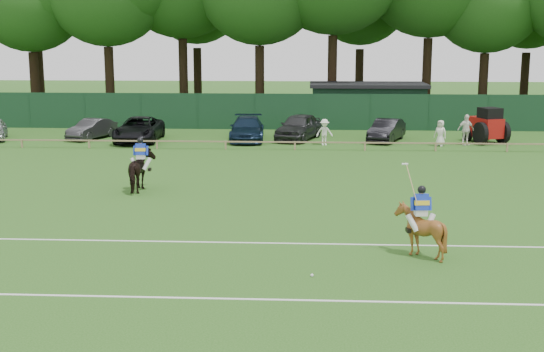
# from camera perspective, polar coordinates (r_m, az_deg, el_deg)

# --- Properties ---
(ground) EXTENTS (160.00, 160.00, 0.00)m
(ground) POSITION_cam_1_polar(r_m,az_deg,el_deg) (24.22, -1.57, -4.61)
(ground) COLOR #1E4C14
(ground) RESTS_ON ground
(horse_dark) EXTENTS (1.03, 2.10, 1.74)m
(horse_dark) POSITION_cam_1_polar(r_m,az_deg,el_deg) (31.17, -10.21, 0.41)
(horse_dark) COLOR black
(horse_dark) RESTS_ON ground
(horse_chestnut) EXTENTS (1.45, 1.59, 1.59)m
(horse_chestnut) POSITION_cam_1_polar(r_m,az_deg,el_deg) (22.11, 11.54, -4.22)
(horse_chestnut) COLOR brown
(horse_chestnut) RESTS_ON ground
(sedan_grey) EXTENTS (2.54, 4.05, 1.26)m
(sedan_grey) POSITION_cam_1_polar(r_m,az_deg,el_deg) (47.52, -13.95, 3.60)
(sedan_grey) COLOR #2D2C2F
(sedan_grey) RESTS_ON ground
(suv_black) EXTENTS (2.64, 5.45, 1.49)m
(suv_black) POSITION_cam_1_polar(r_m,az_deg,el_deg) (45.75, -10.40, 3.62)
(suv_black) COLOR black
(suv_black) RESTS_ON ground
(sedan_navy) EXTENTS (2.31, 5.15, 1.46)m
(sedan_navy) POSITION_cam_1_polar(r_m,az_deg,el_deg) (45.39, -1.97, 3.72)
(sedan_navy) COLOR #101F33
(sedan_navy) RESTS_ON ground
(hatch_grey) EXTENTS (3.31, 5.14, 1.63)m
(hatch_grey) POSITION_cam_1_polar(r_m,az_deg,el_deg) (45.79, 2.11, 3.88)
(hatch_grey) COLOR #2E2E30
(hatch_grey) RESTS_ON ground
(estate_black) EXTENTS (2.81, 4.39, 1.37)m
(estate_black) POSITION_cam_1_polar(r_m,az_deg,el_deg) (45.65, 8.97, 3.57)
(estate_black) COLOR black
(estate_black) RESTS_ON ground
(spectator_left) EXTENTS (1.11, 0.78, 1.56)m
(spectator_left) POSITION_cam_1_polar(r_m,az_deg,el_deg) (43.58, 4.13, 3.45)
(spectator_left) COLOR silver
(spectator_left) RESTS_ON ground
(spectator_mid) EXTENTS (1.17, 0.78, 1.84)m
(spectator_mid) POSITION_cam_1_polar(r_m,az_deg,el_deg) (44.97, 14.95, 3.52)
(spectator_mid) COLOR white
(spectator_mid) RESTS_ON ground
(spectator_right) EXTENTS (0.90, 0.83, 1.55)m
(spectator_right) POSITION_cam_1_polar(r_m,az_deg,el_deg) (44.21, 13.07, 3.29)
(spectator_right) COLOR silver
(spectator_right) RESTS_ON ground
(rider_dark) EXTENTS (0.94, 0.39, 1.41)m
(rider_dark) POSITION_cam_1_polar(r_m,az_deg,el_deg) (31.02, -10.27, 1.80)
(rider_dark) COLOR silver
(rider_dark) RESTS_ON ground
(rider_chestnut) EXTENTS (0.94, 0.55, 2.05)m
(rider_chestnut) POSITION_cam_1_polar(r_m,az_deg,el_deg) (21.92, 11.62, -2.39)
(rider_chestnut) COLOR silver
(rider_chestnut) RESTS_ON ground
(polo_ball) EXTENTS (0.09, 0.09, 0.09)m
(polo_ball) POSITION_cam_1_polar(r_m,az_deg,el_deg) (20.13, 3.16, -7.78)
(polo_ball) COLOR silver
(polo_ball) RESTS_ON ground
(pitch_lines) EXTENTS (60.00, 5.10, 0.01)m
(pitch_lines) POSITION_cam_1_polar(r_m,az_deg,el_deg) (20.88, -2.36, -7.18)
(pitch_lines) COLOR silver
(pitch_lines) RESTS_ON ground
(pitch_rail) EXTENTS (62.10, 0.10, 0.50)m
(pitch_rail) POSITION_cam_1_polar(r_m,az_deg,el_deg) (41.73, 0.44, 2.67)
(pitch_rail) COLOR #997F5B
(pitch_rail) RESTS_ON ground
(perimeter_fence) EXTENTS (92.08, 0.08, 2.50)m
(perimeter_fence) POSITION_cam_1_polar(r_m,az_deg,el_deg) (50.55, 0.92, 5.07)
(perimeter_fence) COLOR #14351E
(perimeter_fence) RESTS_ON ground
(utility_shed) EXTENTS (8.40, 4.40, 3.04)m
(utility_shed) POSITION_cam_1_polar(r_m,az_deg,el_deg) (53.63, 7.50, 5.63)
(utility_shed) COLOR #14331E
(utility_shed) RESTS_ON ground
(tree_row) EXTENTS (96.00, 12.00, 21.00)m
(tree_row) POSITION_cam_1_polar(r_m,az_deg,el_deg) (58.60, 3.18, 4.65)
(tree_row) COLOR #26561C
(tree_row) RESTS_ON ground
(tractor) EXTENTS (2.52, 3.02, 2.18)m
(tractor) POSITION_cam_1_polar(r_m,az_deg,el_deg) (46.20, 16.52, 3.77)
(tractor) COLOR #9F120E
(tractor) RESTS_ON ground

